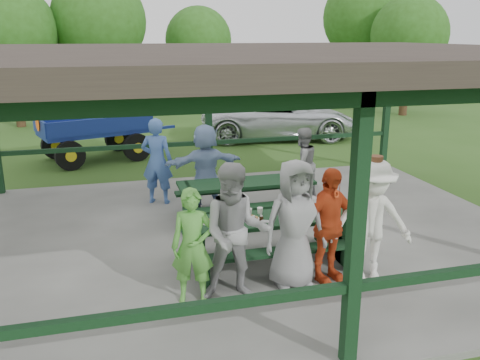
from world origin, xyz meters
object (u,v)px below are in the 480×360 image
object	(u,v)px
spectator_lblue	(205,166)
spectator_blue	(157,161)
contestant_grey_left	(236,233)
contestant_white_fedora	(371,220)
spectator_grey	(302,164)
contestant_green	(193,246)
contestant_grey_mid	(295,225)
pickup_truck	(279,117)
farm_trailer	(95,136)
contestant_red	(328,225)
picnic_table_far	(246,195)
picnic_table_near	(269,234)

from	to	relation	value
spectator_lblue	spectator_blue	bearing A→B (deg)	-34.68
contestant_grey_left	contestant_white_fedora	distance (m)	2.02
spectator_grey	contestant_green	bearing A→B (deg)	31.12
contestant_green	contestant_grey_mid	distance (m)	1.45
contestant_green	spectator_lblue	xyz separation A→B (m)	(0.90, 3.74, 0.09)
pickup_truck	farm_trailer	xyz separation A→B (m)	(-6.19, -1.65, -0.05)
contestant_green	contestant_red	bearing A→B (deg)	18.08
contestant_green	spectator_lblue	world-z (taller)	spectator_lblue
spectator_lblue	pickup_truck	distance (m)	7.95
contestant_white_fedora	pickup_truck	xyz separation A→B (m)	(2.27, 10.63, -0.24)
contestant_green	farm_trailer	world-z (taller)	contestant_green
contestant_grey_mid	contestant_red	world-z (taller)	contestant_grey_mid
contestant_white_fedora	spectator_lblue	distance (m)	4.11
spectator_lblue	spectator_blue	size ratio (longest dim) A/B	0.96
contestant_red	pickup_truck	size ratio (longest dim) A/B	0.31
contestant_grey_left	farm_trailer	world-z (taller)	contestant_grey_left
picnic_table_far	spectator_lblue	bearing A→B (deg)	125.43
spectator_grey	picnic_table_far	bearing A→B (deg)	10.59
spectator_lblue	farm_trailer	distance (m)	5.70
contestant_red	farm_trailer	xyz separation A→B (m)	(-3.30, 8.88, -0.24)
contestant_red	contestant_white_fedora	xyz separation A→B (m)	(0.62, -0.10, 0.05)
contestant_green	contestant_grey_mid	xyz separation A→B (m)	(1.44, 0.06, 0.14)
farm_trailer	contestant_white_fedora	bearing A→B (deg)	-84.56
contestant_green	contestant_red	distance (m)	1.97
picnic_table_near	contestant_red	bearing A→B (deg)	-50.52
contestant_grey_left	spectator_lblue	world-z (taller)	contestant_grey_left
contestant_grey_left	contestant_red	xyz separation A→B (m)	(1.40, 0.17, -0.10)
spectator_blue	spectator_grey	size ratio (longest dim) A/B	1.16
farm_trailer	spectator_grey	bearing A→B (deg)	-68.49
spectator_blue	farm_trailer	distance (m)	4.89
contestant_green	contestant_white_fedora	distance (m)	2.59
contestant_grey_mid	contestant_red	distance (m)	0.53
contestant_red	spectator_blue	size ratio (longest dim) A/B	0.93
contestant_red	spectator_blue	bearing A→B (deg)	97.71
contestant_green	contestant_white_fedora	size ratio (longest dim) A/B	0.85
spectator_lblue	contestant_green	bearing A→B (deg)	71.75
contestant_green	spectator_lblue	size ratio (longest dim) A/B	0.90
pickup_truck	spectator_lblue	bearing A→B (deg)	159.13
picnic_table_near	contestant_grey_left	bearing A→B (deg)	-129.36
contestant_grey_mid	farm_trailer	size ratio (longest dim) A/B	0.45
picnic_table_near	picnic_table_far	size ratio (longest dim) A/B	0.98
contestant_green	spectator_grey	bearing A→B (deg)	66.54
picnic_table_near	contestant_white_fedora	distance (m)	1.58
spectator_blue	pickup_truck	bearing A→B (deg)	-104.40
contestant_grey_left	farm_trailer	xyz separation A→B (m)	(-1.90, 9.04, -0.34)
picnic_table_far	spectator_lblue	distance (m)	1.15
contestant_green	contestant_grey_mid	world-z (taller)	contestant_grey_mid
picnic_table_near	farm_trailer	distance (m)	8.54
contestant_red	farm_trailer	size ratio (longest dim) A/B	0.41
spectator_lblue	contestant_white_fedora	bearing A→B (deg)	109.47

